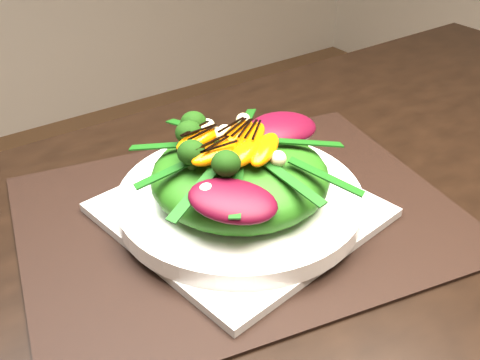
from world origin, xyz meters
TOP-DOWN VIEW (x-y plane):
  - dining_table at (0.00, 0.00)m, footprint 1.60×0.90m
  - placemat at (0.02, 0.15)m, footprint 0.53×0.45m
  - plate_base at (0.02, 0.15)m, footprint 0.28×0.28m
  - salad_bowl at (0.02, 0.15)m, footprint 0.29×0.29m
  - lettuce_mound at (0.02, 0.15)m, footprint 0.20×0.20m
  - radicchio_leaf at (0.08, 0.16)m, footprint 0.09×0.06m
  - orange_segment at (-0.00, 0.16)m, footprint 0.06×0.03m
  - broccoli_floret at (-0.04, 0.19)m, footprint 0.04×0.04m
  - macadamia_nut at (0.05, 0.12)m, footprint 0.02×0.02m
  - balsamic_drizzle at (-0.00, 0.16)m, footprint 0.05×0.01m

SIDE VIEW (x-z plane):
  - dining_table at x=0.00m, z-range 0.35..1.10m
  - placemat at x=0.02m, z-range 0.75..0.75m
  - plate_base at x=0.02m, z-range 0.75..0.76m
  - salad_bowl at x=0.02m, z-range 0.76..0.78m
  - lettuce_mound at x=0.02m, z-range 0.77..0.84m
  - radicchio_leaf at x=0.08m, z-range 0.83..0.84m
  - macadamia_nut at x=0.05m, z-range 0.83..0.85m
  - orange_segment at x=0.00m, z-range 0.83..0.85m
  - broccoli_floret at x=-0.04m, z-range 0.83..0.87m
  - balsamic_drizzle at x=0.00m, z-range 0.85..0.85m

